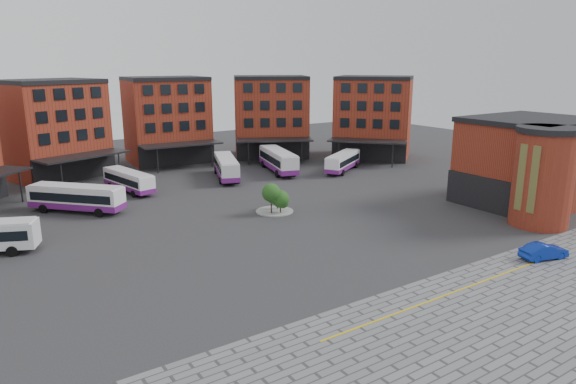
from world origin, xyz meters
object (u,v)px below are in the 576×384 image
bus_c (129,180)px  bus_e (278,160)px  bus_f (343,161)px  tree_island (276,198)px  blue_car (544,251)px  bus_b (76,198)px  bus_d (226,167)px

bus_c → bus_e: (23.77, -0.39, 0.35)m
bus_c → bus_f: 33.17m
bus_e → bus_f: bearing=-15.9°
tree_island → blue_car: tree_island is taller
bus_b → blue_car: bearing=-94.2°
tree_island → blue_car: size_ratio=1.00×
bus_b → bus_d: bearing=-28.0°
tree_island → bus_f: tree_island is taller
tree_island → bus_d: (3.52, 19.52, -0.09)m
bus_b → bus_c: size_ratio=0.97×
bus_d → bus_f: bearing=3.1°
bus_c → bus_d: bus_d is taller
tree_island → blue_car: 28.16m
blue_car → bus_e: bearing=14.8°
tree_island → bus_f: 25.59m
tree_island → bus_e: 23.01m
bus_f → blue_car: bearing=-44.5°
bus_e → bus_f: size_ratio=1.26×
tree_island → bus_f: bearing=32.9°
bus_e → blue_car: (-0.38, -44.60, -1.16)m
bus_c → bus_f: bearing=-21.2°
bus_b → bus_e: size_ratio=0.79×
tree_island → bus_d: 19.84m
bus_d → tree_island: bearing=-79.7°
tree_island → bus_e: tree_island is taller
bus_c → tree_island: bearing=-71.6°
bus_c → bus_d: (14.69, -0.13, 0.21)m
bus_f → bus_e: bearing=-152.3°
bus_b → bus_f: bearing=-42.5°
bus_e → bus_b: bearing=-154.1°
bus_b → bus_f: bus_b is taller
bus_b → bus_e: (31.79, 5.97, 0.15)m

